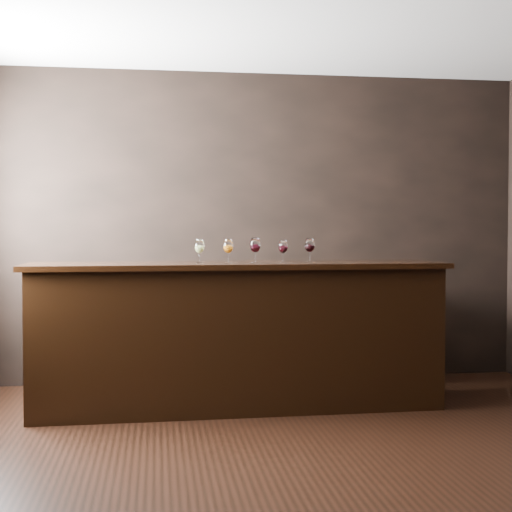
{
  "coord_description": "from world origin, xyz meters",
  "views": [
    {
      "loc": [
        -0.85,
        -4.2,
        1.36
      ],
      "look_at": [
        -0.09,
        1.23,
        1.17
      ],
      "focal_mm": 50.0,
      "sensor_mm": 36.0,
      "label": 1
    }
  ],
  "objects": [
    {
      "name": "bar_top",
      "position": [
        -0.23,
        1.23,
        1.1
      ],
      "size": [
        3.2,
        0.79,
        0.04
      ],
      "primitive_type": "cube",
      "rotation": [
        0.0,
        0.0,
        0.02
      ],
      "color": "black",
      "rests_on": "bar_counter"
    },
    {
      "name": "back_bar_shelf",
      "position": [
        -0.07,
        2.03,
        0.46
      ],
      "size": [
        2.53,
        0.4,
        0.91
      ],
      "primitive_type": "cube",
      "color": "black",
      "rests_on": "ground"
    },
    {
      "name": "ground",
      "position": [
        0.0,
        0.0,
        0.0
      ],
      "size": [
        5.0,
        5.0,
        0.0
      ],
      "primitive_type": "plane",
      "color": "black",
      "rests_on": "ground"
    },
    {
      "name": "bar_counter",
      "position": [
        -0.23,
        1.23,
        0.54
      ],
      "size": [
        3.1,
        0.72,
        1.08
      ],
      "primitive_type": "cube",
      "rotation": [
        0.0,
        0.0,
        0.02
      ],
      "color": "black",
      "rests_on": "ground"
    },
    {
      "name": "glass_red_a",
      "position": [
        -0.1,
        1.21,
        1.25
      ],
      "size": [
        0.08,
        0.08,
        0.19
      ],
      "color": "white",
      "rests_on": "bar_top"
    },
    {
      "name": "glass_white",
      "position": [
        -0.53,
        1.26,
        1.24
      ],
      "size": [
        0.08,
        0.08,
        0.18
      ],
      "color": "white",
      "rests_on": "bar_top"
    },
    {
      "name": "glass_red_b",
      "position": [
        0.13,
        1.27,
        1.24
      ],
      "size": [
        0.08,
        0.08,
        0.18
      ],
      "color": "white",
      "rests_on": "bar_top"
    },
    {
      "name": "room_shell",
      "position": [
        -0.23,
        0.11,
        1.81
      ],
      "size": [
        5.02,
        4.52,
        2.81
      ],
      "color": "black",
      "rests_on": "ground"
    },
    {
      "name": "glass_amber",
      "position": [
        -0.31,
        1.22,
        1.25
      ],
      "size": [
        0.08,
        0.08,
        0.18
      ],
      "color": "white",
      "rests_on": "bar_top"
    },
    {
      "name": "glass_red_c",
      "position": [
        0.34,
        1.27,
        1.25
      ],
      "size": [
        0.08,
        0.08,
        0.19
      ],
      "color": "white",
      "rests_on": "bar_top"
    }
  ]
}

